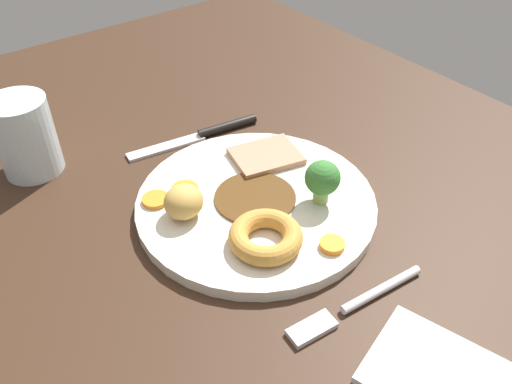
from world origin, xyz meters
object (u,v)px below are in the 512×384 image
at_px(carrot_coin_front, 156,200).
at_px(carrot_coin_back, 329,247).
at_px(folded_napkin, 437,375).
at_px(meat_slice_main, 266,156).
at_px(broccoli_floret, 322,179).
at_px(fork, 354,305).
at_px(carrot_coin_side, 185,190).
at_px(yorkshire_pudding, 266,237).
at_px(roast_potato_left, 184,202).
at_px(water_glass, 25,136).
at_px(knife, 206,134).
at_px(dinner_plate, 256,204).

distance_m(carrot_coin_front, carrot_coin_back, 0.20).
bearing_deg(folded_napkin, meat_slice_main, -12.29).
relative_size(meat_slice_main, carrot_coin_front, 2.67).
height_order(broccoli_floret, folded_napkin, broccoli_floret).
height_order(broccoli_floret, fork, broccoli_floret).
distance_m(carrot_coin_back, carrot_coin_side, 0.18).
height_order(yorkshire_pudding, carrot_coin_back, yorkshire_pudding).
distance_m(yorkshire_pudding, roast_potato_left, 0.10).
distance_m(carrot_coin_side, water_glass, 0.21).
distance_m(carrot_coin_front, folded_napkin, 0.33).
bearing_deg(knife, carrot_coin_side, 55.29).
relative_size(yorkshire_pudding, carrot_coin_front, 2.54).
bearing_deg(carrot_coin_back, dinner_plate, 5.40).
relative_size(roast_potato_left, water_glass, 0.45).
bearing_deg(broccoli_floret, roast_potato_left, 61.34).
bearing_deg(carrot_coin_front, carrot_coin_back, -149.38).
bearing_deg(dinner_plate, yorkshire_pudding, 150.14).
relative_size(carrot_coin_side, folded_napkin, 0.29).
xyz_separation_m(yorkshire_pudding, fork, (-0.10, -0.02, -0.02)).
relative_size(dinner_plate, broccoli_floret, 5.18).
relative_size(carrot_coin_front, carrot_coin_back, 1.16).
bearing_deg(yorkshire_pudding, fork, -168.08).
xyz_separation_m(carrot_coin_back, water_glass, (0.33, 0.18, 0.03)).
bearing_deg(dinner_plate, carrot_coin_side, 42.73).
xyz_separation_m(broccoli_floret, water_glass, (0.27, 0.23, 0.00)).
bearing_deg(roast_potato_left, knife, -40.57).
distance_m(yorkshire_pudding, folded_napkin, 0.20).
bearing_deg(carrot_coin_front, knife, -53.73).
xyz_separation_m(roast_potato_left, water_glass, (0.20, 0.10, 0.02)).
relative_size(broccoli_floret, water_glass, 0.54).
bearing_deg(carrot_coin_back, meat_slice_main, -16.18).
bearing_deg(knife, meat_slice_main, 109.57).
xyz_separation_m(dinner_plate, fork, (-0.17, 0.01, -0.00)).
bearing_deg(meat_slice_main, carrot_coin_back, 163.82).
distance_m(yorkshire_pudding, knife, 0.23).
bearing_deg(roast_potato_left, folded_napkin, -167.07).
height_order(dinner_plate, folded_napkin, dinner_plate).
xyz_separation_m(yorkshire_pudding, water_glass, (0.29, 0.14, 0.02)).
distance_m(dinner_plate, fork, 0.17).
bearing_deg(yorkshire_pudding, dinner_plate, -29.86).
height_order(dinner_plate, water_glass, water_glass).
distance_m(roast_potato_left, broccoli_floret, 0.15).
relative_size(yorkshire_pudding, carrot_coin_back, 2.94).
height_order(dinner_plate, carrot_coin_front, carrot_coin_front).
height_order(broccoli_floret, knife, broccoli_floret).
relative_size(meat_slice_main, water_glass, 0.83).
height_order(roast_potato_left, fork, roast_potato_left).
bearing_deg(carrot_coin_front, roast_potato_left, -159.88).
height_order(meat_slice_main, carrot_coin_side, meat_slice_main).
distance_m(meat_slice_main, roast_potato_left, 0.14).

